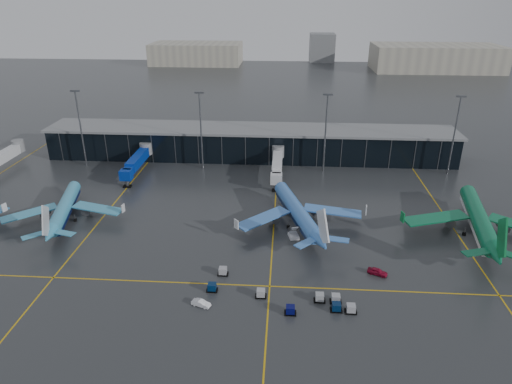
# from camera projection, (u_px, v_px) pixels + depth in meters

# --- Properties ---
(ground) EXTENTS (600.00, 600.00, 0.00)m
(ground) POSITION_uv_depth(u_px,v_px,m) (229.00, 246.00, 106.21)
(ground) COLOR #282B2D
(ground) RESTS_ON ground
(terminal_pier) EXTENTS (142.00, 17.00, 10.70)m
(terminal_pier) POSITION_uv_depth(u_px,v_px,m) (250.00, 142.00, 160.49)
(terminal_pier) COLOR black
(terminal_pier) RESTS_ON ground
(jet_bridges) EXTENTS (94.00, 27.50, 7.20)m
(jet_bridges) POSITION_uv_depth(u_px,v_px,m) (137.00, 161.00, 145.68)
(jet_bridges) COLOR #595B60
(jet_bridges) RESTS_ON ground
(flood_masts) EXTENTS (203.00, 0.50, 25.50)m
(flood_masts) POSITION_uv_depth(u_px,v_px,m) (263.00, 129.00, 145.83)
(flood_masts) COLOR #595B60
(flood_masts) RESTS_ON ground
(distant_hangars) EXTENTS (260.00, 71.00, 22.00)m
(distant_hangars) POSITION_uv_depth(u_px,v_px,m) (337.00, 55.00, 345.63)
(distant_hangars) COLOR #B2AD99
(distant_hangars) RESTS_ON ground
(taxi_lines) EXTENTS (220.00, 120.00, 0.02)m
(taxi_lines) POSITION_uv_depth(u_px,v_px,m) (274.00, 226.00, 115.25)
(taxi_lines) COLOR gold
(taxi_lines) RESTS_ON ground
(airliner_arkefly) EXTENTS (39.22, 42.49, 11.10)m
(airliner_arkefly) POSITION_uv_depth(u_px,v_px,m) (63.00, 200.00, 116.53)
(airliner_arkefly) COLOR #3A97C0
(airliner_arkefly) RESTS_ON ground
(airliner_klm_near) EXTENTS (44.42, 47.60, 12.06)m
(airliner_klm_near) POSITION_uv_depth(u_px,v_px,m) (297.00, 202.00, 113.93)
(airliner_klm_near) COLOR #3E79CE
(airliner_klm_near) RESTS_ON ground
(airliner_aer_lingus) EXTENTS (44.66, 48.89, 13.18)m
(airliner_aer_lingus) POSITION_uv_depth(u_px,v_px,m) (480.00, 209.00, 109.33)
(airliner_aer_lingus) COLOR #0C6640
(airliner_aer_lingus) RESTS_ON ground
(baggage_carts) EXTENTS (28.85, 13.21, 1.70)m
(baggage_carts) POSITION_uv_depth(u_px,v_px,m) (289.00, 297.00, 87.58)
(baggage_carts) COLOR black
(baggage_carts) RESTS_ON ground
(mobile_airstair) EXTENTS (2.89, 3.62, 3.45)m
(mobile_airstair) POSITION_uv_depth(u_px,v_px,m) (294.00, 234.00, 109.80)
(mobile_airstair) COLOR white
(mobile_airstair) RESTS_ON ground
(service_van_red) EXTENTS (4.46, 3.30, 1.41)m
(service_van_red) POSITION_uv_depth(u_px,v_px,m) (378.00, 272.00, 95.42)
(service_van_red) COLOR maroon
(service_van_red) RESTS_ON ground
(service_van_white) EXTENTS (3.94, 2.43, 1.23)m
(service_van_white) POSITION_uv_depth(u_px,v_px,m) (201.00, 303.00, 85.98)
(service_van_white) COLOR white
(service_van_white) RESTS_ON ground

